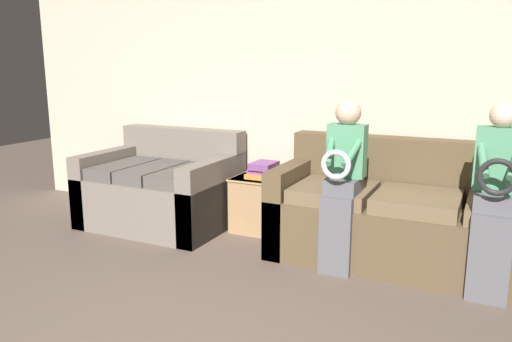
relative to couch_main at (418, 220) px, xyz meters
The scene contains 7 objects.
wall_back 1.42m from the couch_main, 151.89° to the left, with size 6.83×0.06×2.55m.
couch_main is the anchor object (origin of this frame).
couch_side 2.36m from the couch_main, behind, with size 1.34×0.99×0.89m.
child_left_seated 0.72m from the couch_main, 145.30° to the right, with size 0.28×0.38×1.26m.
child_right_seated 0.72m from the couch_main, 34.92° to the right, with size 0.30×0.37×1.28m.
side_shelf 1.42m from the couch_main, behind, with size 0.52×0.49×0.50m.
book_stack 1.43m from the couch_main, behind, with size 0.25×0.30×0.14m.
Camera 1 is at (1.41, -1.31, 1.51)m, focal length 35.00 mm.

